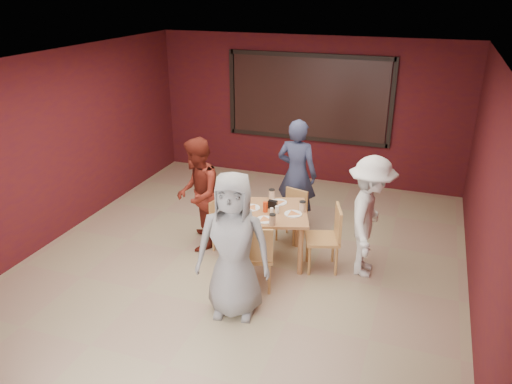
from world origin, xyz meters
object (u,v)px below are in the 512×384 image
(diner_front, at_px, (233,246))
(diner_back, at_px, (297,174))
(chair_back, at_px, (293,212))
(chair_right, at_px, (328,235))
(chair_front, at_px, (255,254))
(dining_table, at_px, (272,217))
(diner_right, at_px, (370,217))
(chair_left, at_px, (224,222))
(diner_left, at_px, (198,194))

(diner_front, relative_size, diner_back, 1.00)
(chair_back, height_order, chair_right, chair_right)
(chair_front, bearing_deg, dining_table, 92.59)
(diner_front, relative_size, diner_right, 1.07)
(dining_table, distance_m, diner_back, 1.18)
(chair_back, xyz_separation_m, diner_back, (-0.07, 0.43, 0.45))
(diner_front, bearing_deg, chair_left, 106.10)
(dining_table, distance_m, chair_back, 0.77)
(chair_right, distance_m, diner_back, 1.42)
(chair_right, xyz_separation_m, diner_back, (-0.77, 1.14, 0.37))
(dining_table, height_order, diner_back, diner_back)
(chair_front, bearing_deg, diner_right, 35.46)
(chair_back, bearing_deg, dining_table, -98.12)
(chair_back, height_order, diner_left, diner_left)
(chair_right, relative_size, diner_front, 0.52)
(diner_left, bearing_deg, diner_front, 19.22)
(chair_back, bearing_deg, diner_back, 99.20)
(chair_right, xyz_separation_m, diner_left, (-1.95, 0.01, 0.31))
(diner_back, bearing_deg, dining_table, 94.00)
(chair_back, xyz_separation_m, diner_left, (-1.25, -0.70, 0.40))
(diner_front, distance_m, diner_back, 2.48)
(chair_left, height_order, diner_right, diner_right)
(chair_left, distance_m, chair_right, 1.56)
(diner_back, bearing_deg, chair_left, 60.22)
(diner_front, bearing_deg, chair_back, 74.62)
(chair_left, height_order, chair_right, chair_right)
(chair_front, relative_size, diner_left, 0.56)
(diner_right, bearing_deg, dining_table, 94.16)
(chair_left, xyz_separation_m, diner_right, (2.07, 0.05, 0.39))
(chair_front, xyz_separation_m, chair_right, (0.77, 0.82, -0.01))
(chair_front, distance_m, diner_right, 1.60)
(diner_left, xyz_separation_m, diner_right, (2.46, 0.08, -0.00))
(chair_right, bearing_deg, diner_right, 9.65)
(diner_back, height_order, diner_right, diner_back)
(chair_front, height_order, diner_front, diner_front)
(chair_front, bearing_deg, chair_right, 47.10)
(chair_back, bearing_deg, diner_right, -27.31)
(dining_table, distance_m, chair_right, 0.81)
(diner_front, height_order, diner_right, diner_front)
(chair_right, height_order, diner_back, diner_back)
(chair_right, height_order, diner_front, diner_front)
(diner_back, bearing_deg, chair_right, 129.57)
(chair_front, distance_m, diner_front, 0.63)
(chair_front, xyz_separation_m, chair_back, (0.07, 1.54, -0.09))
(chair_back, distance_m, diner_left, 1.49)
(diner_right, bearing_deg, chair_back, 62.27)
(dining_table, height_order, chair_right, chair_right)
(diner_front, bearing_deg, diner_back, 76.93)
(chair_back, distance_m, diner_front, 2.10)
(diner_left, bearing_deg, dining_table, 68.44)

